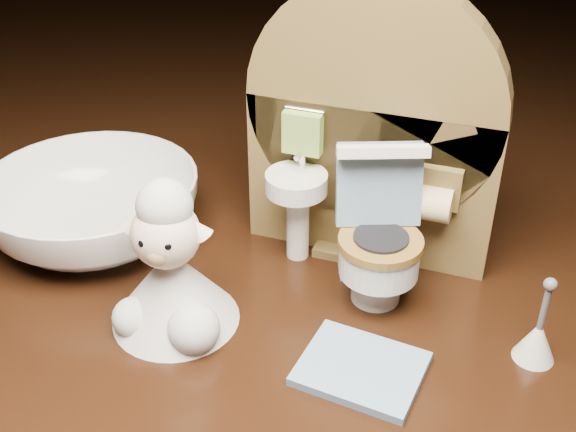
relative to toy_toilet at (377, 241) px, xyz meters
name	(u,v)px	position (x,y,z in m)	size (l,w,h in m)	color
backdrop_panel	(370,142)	(-0.01, 0.03, 0.04)	(0.13, 0.05, 0.15)	brown
toy_toilet	(377,241)	(0.00, 0.00, 0.00)	(0.05, 0.06, 0.08)	white
bath_mat	(361,369)	(0.01, -0.06, -0.03)	(0.05, 0.04, 0.00)	#6F91B0
toilet_brush	(537,338)	(0.08, -0.02, -0.02)	(0.02, 0.02, 0.04)	white
plush_lamb	(171,276)	(-0.08, -0.06, 0.00)	(0.06, 0.06, 0.08)	silver
ceramic_bowl	(93,208)	(-0.16, -0.01, -0.01)	(0.12, 0.12, 0.04)	white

